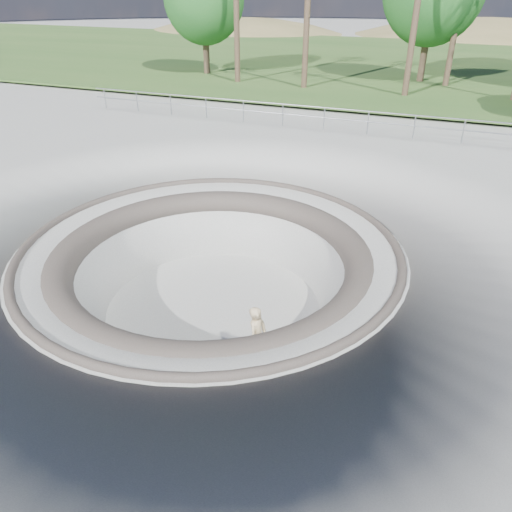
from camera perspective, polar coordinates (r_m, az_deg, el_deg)
name	(u,v)px	position (r m, az deg, el deg)	size (l,w,h in m)	color
ground	(211,247)	(13.45, -5.19, 0.99)	(180.00, 180.00, 0.00)	#B0B0AB
skate_bowl	(214,303)	(14.41, -4.87, -5.43)	(14.00, 14.00, 4.10)	#B0B0AB
grass_strip	(391,62)	(45.30, 15.14, 20.61)	(180.00, 36.00, 0.12)	#2D4F1F
distant_hills	(440,99)	(69.05, 20.30, 16.44)	(103.20, 45.00, 28.60)	brown
safety_railing	(324,118)	(23.87, 7.79, 15.33)	(25.00, 0.06, 1.03)	gray
skateboard	(257,364)	(12.36, 0.14, -12.21)	(0.77, 0.29, 0.08)	brown
skater	(257,337)	(11.83, 0.15, -9.23)	(0.59, 0.39, 1.61)	tan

